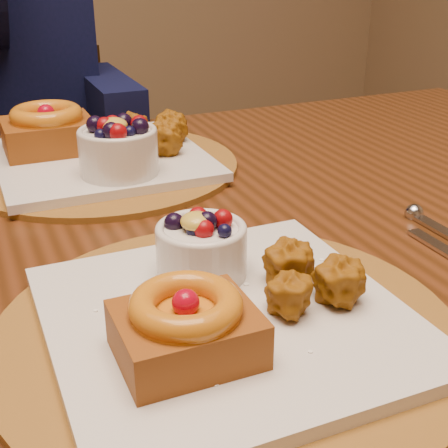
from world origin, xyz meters
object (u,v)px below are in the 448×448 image
(dining_table, at_px, (151,289))
(place_setting_near, at_px, (223,309))
(place_setting_far, at_px, (99,150))
(chair_far, at_px, (61,223))

(dining_table, relative_size, place_setting_near, 4.21)
(dining_table, bearing_deg, place_setting_near, -90.53)
(place_setting_far, relative_size, chair_far, 0.46)
(dining_table, distance_m, place_setting_near, 0.24)
(chair_far, bearing_deg, place_setting_near, -109.44)
(chair_far, bearing_deg, place_setting_far, -109.79)
(dining_table, distance_m, chair_far, 0.77)
(dining_table, relative_size, place_setting_far, 4.21)
(place_setting_near, relative_size, chair_far, 0.46)
(dining_table, xyz_separation_m, chair_far, (0.00, 0.73, -0.22))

